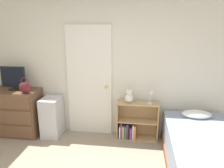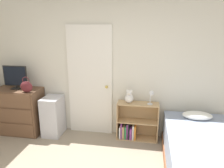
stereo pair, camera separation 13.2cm
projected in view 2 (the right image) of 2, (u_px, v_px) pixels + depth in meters
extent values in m
cube|color=beige|center=(107.00, 69.00, 4.01)|extent=(10.00, 0.06, 2.55)
cube|color=silver|center=(90.00, 81.00, 4.08)|extent=(0.84, 0.04, 2.06)
sphere|color=gold|center=(106.00, 87.00, 4.01)|extent=(0.06, 0.06, 0.06)
cube|color=brown|center=(20.00, 111.00, 4.24)|extent=(0.87, 0.48, 0.88)
cube|color=brown|center=(14.00, 130.00, 4.08)|extent=(0.80, 0.01, 0.26)
cube|color=brown|center=(12.00, 116.00, 4.01)|extent=(0.80, 0.01, 0.26)
cube|color=brown|center=(10.00, 101.00, 3.93)|extent=(0.80, 0.01, 0.26)
cube|color=black|center=(17.00, 88.00, 4.15)|extent=(0.16, 0.16, 0.01)
cylinder|color=black|center=(17.00, 87.00, 4.14)|extent=(0.04, 0.04, 0.04)
cube|color=black|center=(15.00, 76.00, 4.08)|extent=(0.47, 0.02, 0.38)
cube|color=black|center=(15.00, 76.00, 4.07)|extent=(0.43, 0.01, 0.35)
ellipsoid|color=#591E23|center=(26.00, 87.00, 3.90)|extent=(0.23, 0.10, 0.20)
torus|color=#591E23|center=(26.00, 80.00, 3.87)|extent=(0.14, 0.01, 0.14)
cube|color=silver|center=(53.00, 116.00, 4.16)|extent=(0.33, 0.44, 0.75)
cube|color=tan|center=(118.00, 120.00, 4.05)|extent=(0.02, 0.26, 0.70)
cube|color=tan|center=(158.00, 123.00, 3.93)|extent=(0.02, 0.26, 0.70)
cube|color=tan|center=(137.00, 138.00, 4.08)|extent=(0.71, 0.26, 0.02)
cube|color=tan|center=(138.00, 121.00, 3.99)|extent=(0.71, 0.26, 0.02)
cube|color=tan|center=(138.00, 104.00, 3.90)|extent=(0.71, 0.26, 0.02)
cube|color=tan|center=(138.00, 118.00, 4.11)|extent=(0.74, 0.01, 0.70)
cube|color=white|center=(120.00, 131.00, 4.07)|extent=(0.02, 0.18, 0.22)
cube|color=#8C3F8C|center=(122.00, 129.00, 4.06)|extent=(0.02, 0.19, 0.30)
cube|color=tan|center=(123.00, 132.00, 4.05)|extent=(0.04, 0.16, 0.24)
cube|color=#338C4C|center=(126.00, 132.00, 4.04)|extent=(0.03, 0.16, 0.24)
cube|color=#8C3F8C|center=(128.00, 130.00, 4.05)|extent=(0.02, 0.21, 0.29)
cube|color=black|center=(129.00, 130.00, 4.03)|extent=(0.02, 0.17, 0.30)
cube|color=#8C3F8C|center=(131.00, 133.00, 4.03)|extent=(0.04, 0.15, 0.21)
cube|color=white|center=(133.00, 131.00, 4.04)|extent=(0.03, 0.20, 0.27)
cube|color=orange|center=(135.00, 131.00, 4.03)|extent=(0.03, 0.20, 0.26)
sphere|color=silver|center=(129.00, 98.00, 3.90)|extent=(0.16, 0.16, 0.16)
sphere|color=silver|center=(129.00, 93.00, 3.87)|extent=(0.10, 0.10, 0.10)
sphere|color=silver|center=(129.00, 94.00, 3.84)|extent=(0.03, 0.03, 0.03)
sphere|color=silver|center=(127.00, 91.00, 3.87)|extent=(0.04, 0.04, 0.04)
sphere|color=silver|center=(131.00, 91.00, 3.86)|extent=(0.04, 0.04, 0.04)
cylinder|color=silver|center=(150.00, 104.00, 3.84)|extent=(0.09, 0.09, 0.01)
cylinder|color=silver|center=(150.00, 99.00, 3.81)|extent=(0.01, 0.01, 0.18)
sphere|color=silver|center=(151.00, 93.00, 3.77)|extent=(0.08, 0.08, 0.08)
cube|color=#8C99B2|center=(205.00, 153.00, 3.04)|extent=(1.04, 1.88, 0.43)
ellipsoid|color=white|center=(197.00, 115.00, 3.63)|extent=(0.48, 0.28, 0.12)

